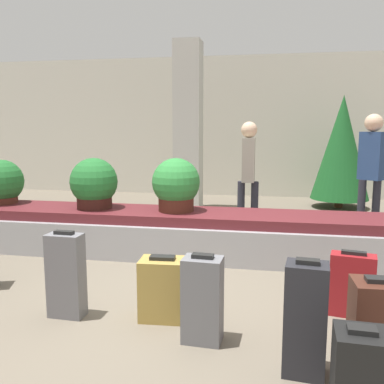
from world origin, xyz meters
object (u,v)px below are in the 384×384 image
Objects in this scene: suitcase_0 at (352,285)px; suitcase_5 at (377,328)px; pillar at (188,127)px; suitcase_8 at (163,289)px; suitcase_7 at (66,275)px; decorated_tree at (341,148)px; suitcase_3 at (203,299)px; traveler_0 at (371,164)px; potted_plant_0 at (2,183)px; traveler_1 at (248,168)px; suitcase_1 at (305,319)px; potted_plant_1 at (94,184)px; suitcase_2 at (359,378)px; potted_plant_2 at (176,185)px.

suitcase_0 is 0.86× the size of suitcase_5.
pillar is 5.05m from suitcase_8.
suitcase_7 is at bearing -158.14° from suitcase_0.
pillar is at bearing -166.67° from decorated_tree.
suitcase_3 is at bearing -42.76° from suitcase_8.
suitcase_5 reaches higher than suitcase_0.
traveler_0 is at bearing 48.29° from suitcase_7.
decorated_tree is at bearing 81.74° from suitcase_5.
suitcase_3 reaches higher than suitcase_8.
pillar reaches higher than potted_plant_0.
traveler_1 is at bearing 122.48° from suitcase_0.
suitcase_7 is 6.44m from decorated_tree.
suitcase_8 is at bearing 156.60° from suitcase_1.
potted_plant_0 is 3.50m from traveler_1.
potted_plant_1 is (-1.79, 2.18, 0.54)m from suitcase_3.
traveler_1 is at bearing 68.41° from suitcase_7.
suitcase_1 is 0.52m from suitcase_2.
traveler_1 reaches higher than suitcase_5.
suitcase_3 is at bearing -72.45° from potted_plant_2.
decorated_tree is at bearing 45.29° from potted_plant_1.
suitcase_8 is (-1.57, 0.54, -0.06)m from suitcase_5.
suitcase_5 is at bearing -7.70° from suitcase_3.
potted_plant_2 is (1.09, 0.02, 0.01)m from potted_plant_1.
suitcase_5 is (2.29, -5.36, -1.28)m from pillar.
suitcase_0 is 2.43m from suitcase_7.
suitcase_7 is (-2.18, 0.97, 0.09)m from suitcase_2.
suitcase_5 is 1.00× the size of potted_plant_1.
potted_plant_0 is (-4.17, 3.05, 0.57)m from suitcase_2.
potted_plant_1 is at bearing 136.10° from suitcase_2.
potted_plant_0 is at bearing -144.85° from decorated_tree.
suitcase_5 is at bearing 71.27° from suitcase_2.
suitcase_5 is 3.86m from potted_plant_1.
suitcase_5 is (0.46, 0.09, -0.06)m from suitcase_1.
pillar is at bearing 110.97° from suitcase_5.
suitcase_2 is 0.25× the size of decorated_tree.
suitcase_8 is 3.93m from traveler_0.
suitcase_1 is (-0.46, -0.98, 0.11)m from suitcase_0.
suitcase_5 is 0.39× the size of traveler_1.
decorated_tree is (0.64, 5.16, 0.92)m from suitcase_0.
decorated_tree reaches higher than suitcase_2.
traveler_1 is (-0.57, 3.61, 0.63)m from suitcase_1.
suitcase_0 is (2.29, -4.46, -1.33)m from pillar.
suitcase_1 is 4.73m from potted_plant_0.
traveler_0 reaches higher than potted_plant_0.
potted_plant_1 is 5.14m from decorated_tree.
suitcase_2 is 6.70m from decorated_tree.
suitcase_8 is 0.82× the size of potted_plant_2.
suitcase_3 is 6.17m from decorated_tree.
potted_plant_0 is 0.36× the size of traveler_1.
suitcase_7 is 0.34× the size of decorated_tree.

